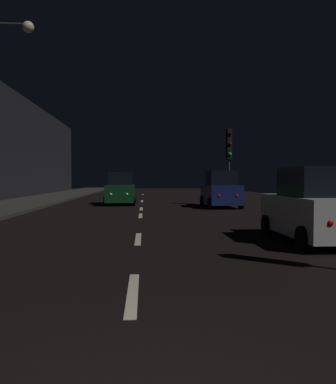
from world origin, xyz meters
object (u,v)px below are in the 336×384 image
Objects in this scene: traffic_light_far_right at (229,150)px; streetlamp_overhead at (4,91)px; car_parked_right_near at (313,208)px; car_parked_right_far at (221,191)px; car_approaching_headlights at (121,190)px.

traffic_light_far_right is 13.91m from streetlamp_overhead.
traffic_light_far_right reaches higher than car_parked_right_near.
car_parked_right_far reaches higher than car_parked_right_near.
traffic_light_far_right is 1.15× the size of car_approaching_headlights.
car_parked_right_far is at bearing -0.00° from car_parked_right_near.
streetlamp_overhead is at bearing -59.52° from traffic_light_far_right.
traffic_light_far_right is at bearing -29.68° from car_parked_right_far.
streetlamp_overhead is 12.04m from car_parked_right_near.
car_parked_right_near is (-0.00, -12.70, -0.07)m from car_parked_right_far.
streetlamp_overhead is 12.98m from car_parked_right_far.
traffic_light_far_right is 1.21× the size of car_parked_right_near.
traffic_light_far_right reaches higher than car_approaching_headlights.
car_approaching_headlights is 6.67m from car_parked_right_far.
car_parked_right_far is (-0.80, -1.41, -2.51)m from traffic_light_far_right.
car_approaching_headlights is 1.06× the size of car_parked_right_near.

